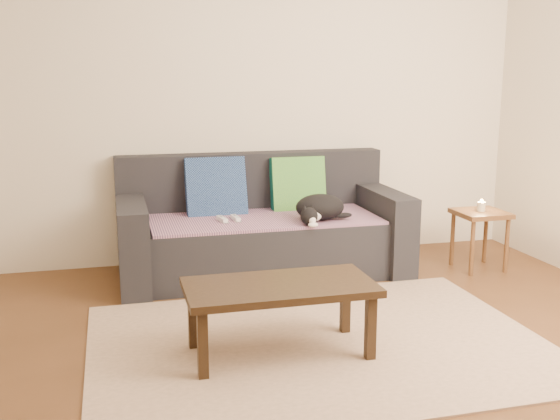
{
  "coord_description": "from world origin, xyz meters",
  "views": [
    {
      "loc": [
        -1.07,
        -3.09,
        1.48
      ],
      "look_at": [
        0.05,
        1.2,
        0.55
      ],
      "focal_mm": 42.0,
      "sensor_mm": 36.0,
      "label": 1
    }
  ],
  "objects_px": {
    "sofa": "(261,232)",
    "coffee_table": "(280,293)",
    "wii_remote_a": "(222,219)",
    "wii_remote_b": "(236,218)",
    "cat": "(319,208)",
    "side_table": "(480,221)"
  },
  "relations": [
    {
      "from": "cat",
      "to": "wii_remote_a",
      "type": "height_order",
      "value": "cat"
    },
    {
      "from": "sofa",
      "to": "cat",
      "type": "bearing_deg",
      "value": -38.24
    },
    {
      "from": "wii_remote_b",
      "to": "side_table",
      "type": "relative_size",
      "value": 0.33
    },
    {
      "from": "wii_remote_b",
      "to": "side_table",
      "type": "bearing_deg",
      "value": -101.92
    },
    {
      "from": "cat",
      "to": "wii_remote_a",
      "type": "xyz_separation_m",
      "value": [
        -0.68,
        0.14,
        -0.08
      ]
    },
    {
      "from": "coffee_table",
      "to": "wii_remote_a",
      "type": "bearing_deg",
      "value": 93.2
    },
    {
      "from": "sofa",
      "to": "coffee_table",
      "type": "xyz_separation_m",
      "value": [
        -0.24,
        -1.49,
        0.04
      ]
    },
    {
      "from": "sofa",
      "to": "wii_remote_a",
      "type": "bearing_deg",
      "value": -156.04
    },
    {
      "from": "side_table",
      "to": "wii_remote_b",
      "type": "bearing_deg",
      "value": 173.23
    },
    {
      "from": "side_table",
      "to": "sofa",
      "type": "bearing_deg",
      "value": 167.91
    },
    {
      "from": "sofa",
      "to": "side_table",
      "type": "xyz_separation_m",
      "value": [
        1.63,
        -0.35,
        0.06
      ]
    },
    {
      "from": "wii_remote_a",
      "to": "coffee_table",
      "type": "bearing_deg",
      "value": 172.48
    },
    {
      "from": "side_table",
      "to": "coffee_table",
      "type": "distance_m",
      "value": 2.2
    },
    {
      "from": "sofa",
      "to": "wii_remote_b",
      "type": "relative_size",
      "value": 14.0
    },
    {
      "from": "cat",
      "to": "wii_remote_b",
      "type": "distance_m",
      "value": 0.61
    },
    {
      "from": "sofa",
      "to": "wii_remote_a",
      "type": "xyz_separation_m",
      "value": [
        -0.32,
        -0.14,
        0.15
      ]
    },
    {
      "from": "wii_remote_b",
      "to": "cat",
      "type": "bearing_deg",
      "value": -110.22
    },
    {
      "from": "wii_remote_b",
      "to": "coffee_table",
      "type": "distance_m",
      "value": 1.37
    },
    {
      "from": "sofa",
      "to": "coffee_table",
      "type": "bearing_deg",
      "value": -99.26
    },
    {
      "from": "wii_remote_a",
      "to": "coffee_table",
      "type": "xyz_separation_m",
      "value": [
        0.08,
        -1.35,
        -0.11
      ]
    },
    {
      "from": "sofa",
      "to": "coffee_table",
      "type": "distance_m",
      "value": 1.51
    },
    {
      "from": "sofa",
      "to": "wii_remote_a",
      "type": "distance_m",
      "value": 0.38
    }
  ]
}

